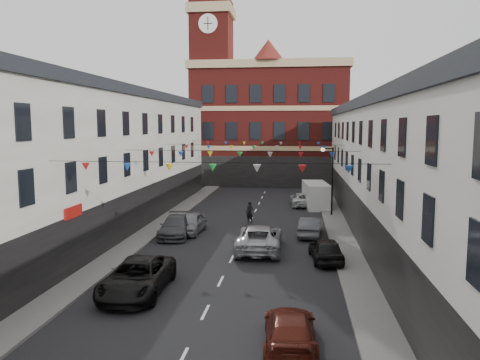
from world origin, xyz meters
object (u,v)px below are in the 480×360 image
at_px(car_left_c, 137,277).
at_px(white_van, 316,195).
at_px(car_right_d, 326,250).
at_px(pedestrian, 250,212).
at_px(car_left_e, 190,223).
at_px(car_right_c, 290,330).
at_px(moving_car, 259,238).
at_px(car_right_e, 311,227).
at_px(car_left_d, 176,226).
at_px(car_right_f, 302,199).
at_px(street_lamp, 330,172).

relative_size(car_left_c, white_van, 1.05).
height_order(car_right_d, pedestrian, pedestrian).
distance_m(car_left_e, car_right_c, 18.71).
bearing_deg(car_right_c, moving_car, -82.82).
distance_m(car_right_d, car_right_e, 6.29).
height_order(car_right_c, moving_car, moving_car).
xyz_separation_m(car_left_e, car_right_c, (7.55, -17.11, -0.08)).
bearing_deg(car_right_c, car_left_d, -64.55).
distance_m(car_left_c, car_right_d, 11.10).
bearing_deg(car_right_e, car_left_e, 6.72).
relative_size(car_left_c, car_right_e, 1.35).
bearing_deg(white_van, pedestrian, -131.06).
height_order(car_right_c, white_van, white_van).
bearing_deg(car_right_f, car_right_e, 87.68).
distance_m(street_lamp, pedestrian, 8.04).
bearing_deg(car_right_d, car_left_e, -38.95).
distance_m(car_left_d, moving_car, 6.96).
distance_m(car_right_f, pedestrian, 9.64).
bearing_deg(car_right_e, car_right_f, -81.55).
distance_m(car_left_d, car_right_e, 9.63).
height_order(street_lamp, car_right_d, street_lamp).
distance_m(car_left_d, car_right_d, 11.41).
bearing_deg(moving_car, car_left_e, -39.26).
relative_size(car_right_f, pedestrian, 2.71).
bearing_deg(car_right_c, pedestrian, -82.60).
bearing_deg(car_right_c, car_left_c, -34.72).
bearing_deg(pedestrian, car_left_c, -79.49).
bearing_deg(car_left_e, moving_car, -36.34).
bearing_deg(car_left_e, pedestrian, 47.63).
distance_m(car_right_c, white_van, 29.30).
distance_m(street_lamp, moving_car, 13.31).
bearing_deg(pedestrian, white_van, 78.04).
bearing_deg(car_right_f, white_van, 151.08).
height_order(street_lamp, moving_car, street_lamp).
bearing_deg(street_lamp, moving_car, -113.06).
bearing_deg(car_left_d, car_left_c, -89.66).
xyz_separation_m(car_right_c, car_right_d, (1.90, 10.94, 0.04)).
bearing_deg(street_lamp, pedestrian, -151.37).
bearing_deg(pedestrian, moving_car, -57.24).
bearing_deg(car_left_d, car_right_c, -67.81).
bearing_deg(car_left_c, pedestrian, 76.36).
height_order(car_right_f, white_van, white_van).
bearing_deg(car_right_c, car_right_f, -93.54).
xyz_separation_m(white_van, pedestrian, (-5.58, -8.05, -0.32)).
distance_m(car_left_d, car_right_c, 18.00).
distance_m(car_right_e, car_right_f, 12.63).
xyz_separation_m(street_lamp, car_left_c, (-10.15, -20.16, -3.12)).
bearing_deg(car_left_d, car_left_e, 50.04).
xyz_separation_m(car_right_d, white_van, (0.10, 18.29, 0.49)).
bearing_deg(moving_car, car_right_d, 153.75).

